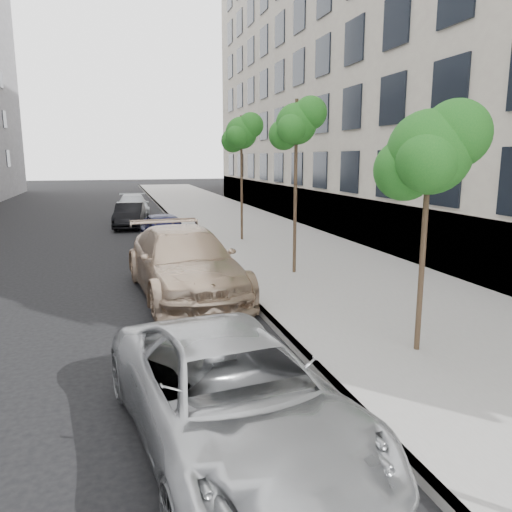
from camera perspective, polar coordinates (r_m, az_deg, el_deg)
name	(u,v)px	position (r m, az deg, el deg)	size (l,w,h in m)	color
ground	(276,421)	(7.27, 2.31, -18.37)	(160.00, 160.00, 0.00)	black
sidewalk	(221,216)	(30.86, -4.00, 4.63)	(6.40, 72.00, 0.14)	gray
curb	(170,217)	(30.37, -9.79, 4.39)	(0.15, 72.00, 0.14)	#9E9B93
tree_near	(431,152)	(9.14, 19.35, 11.15)	(1.76, 1.56, 4.41)	#38281C
tree_mid	(297,124)	(14.98, 4.73, 14.76)	(1.58, 1.38, 5.18)	#38281C
tree_far	(242,133)	(21.18, -1.62, 13.86)	(1.67, 1.47, 5.26)	#38281C
minivan	(232,395)	(6.39, -2.77, -15.62)	(2.34, 5.08, 1.41)	#A5A8AA
suv	(185,262)	(13.26, -8.17, -0.71)	(2.45, 6.04, 1.75)	#C6AA8D
sedan_blue	(165,231)	(20.36, -10.37, 2.87)	(1.65, 4.11, 1.40)	black
sedan_black	(130,215)	(26.69, -14.24, 4.52)	(1.36, 3.89, 1.28)	black
sedan_rear	(133,206)	(31.56, -13.89, 5.59)	(1.90, 4.67, 1.36)	#A9ADB2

